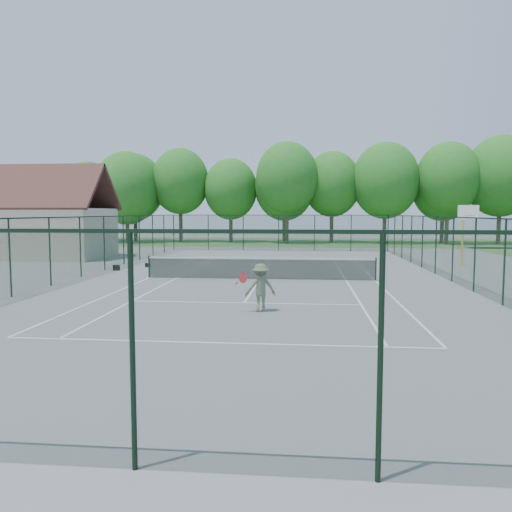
{
  "coord_description": "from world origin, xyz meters",
  "views": [
    {
      "loc": [
        2.09,
        -23.84,
        3.22
      ],
      "look_at": [
        0.0,
        -2.0,
        1.3
      ],
      "focal_mm": 35.0,
      "sensor_mm": 36.0,
      "label": 1
    }
  ],
  "objects_px": {
    "tennis_net": "(260,267)",
    "basketball_goal": "(466,223)",
    "tennis_player": "(260,288)",
    "sports_bag_a": "(116,268)"
  },
  "relations": [
    {
      "from": "tennis_net",
      "to": "basketball_goal",
      "type": "bearing_deg",
      "value": 30.65
    },
    {
      "from": "tennis_net",
      "to": "basketball_goal",
      "type": "relative_size",
      "value": 3.04
    },
    {
      "from": "basketball_goal",
      "to": "tennis_player",
      "type": "height_order",
      "value": "basketball_goal"
    },
    {
      "from": "sports_bag_a",
      "to": "tennis_player",
      "type": "relative_size",
      "value": 0.18
    },
    {
      "from": "tennis_net",
      "to": "sports_bag_a",
      "type": "xyz_separation_m",
      "value": [
        -8.28,
        2.86,
        -0.42
      ]
    },
    {
      "from": "tennis_net",
      "to": "sports_bag_a",
      "type": "relative_size",
      "value": 28.32
    },
    {
      "from": "tennis_net",
      "to": "basketball_goal",
      "type": "height_order",
      "value": "basketball_goal"
    },
    {
      "from": "tennis_player",
      "to": "basketball_goal",
      "type": "bearing_deg",
      "value": 53.35
    },
    {
      "from": "basketball_goal",
      "to": "tennis_player",
      "type": "relative_size",
      "value": 1.72
    },
    {
      "from": "tennis_net",
      "to": "sports_bag_a",
      "type": "height_order",
      "value": "tennis_net"
    }
  ]
}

